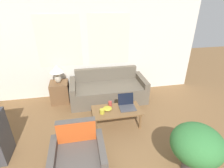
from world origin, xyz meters
name	(u,v)px	position (x,y,z in m)	size (l,w,h in m)	color
wall_back	(88,49)	(0.00, 4.01, 1.31)	(6.09, 0.06, 2.60)	white
couch	(108,90)	(0.45, 3.55, 0.27)	(1.99, 0.88, 0.80)	#665B4C
armchair	(79,159)	(-0.39, 1.41, 0.26)	(0.82, 0.72, 0.82)	#514C47
side_table	(60,92)	(-0.83, 3.67, 0.28)	(0.46, 0.46, 0.56)	brown
table_lamp	(57,71)	(-0.83, 3.67, 0.89)	(0.36, 0.36, 0.48)	beige
coffee_table	(116,111)	(0.44, 2.42, 0.35)	(1.04, 0.53, 0.40)	brown
laptop	(127,105)	(0.68, 2.49, 0.46)	(0.34, 0.33, 0.27)	#47474C
cup_navy	(110,104)	(0.33, 2.60, 0.45)	(0.08, 0.08, 0.11)	#B23D38
cup_yellow	(102,111)	(0.12, 2.36, 0.44)	(0.10, 0.10, 0.10)	gold
snack_bowl	(107,108)	(0.25, 2.47, 0.42)	(0.19, 0.19, 0.05)	gold
potted_plant	(196,145)	(1.39, 1.08, 0.54)	(0.78, 0.78, 0.86)	#4C4C4C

